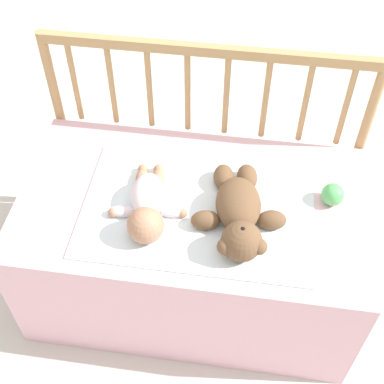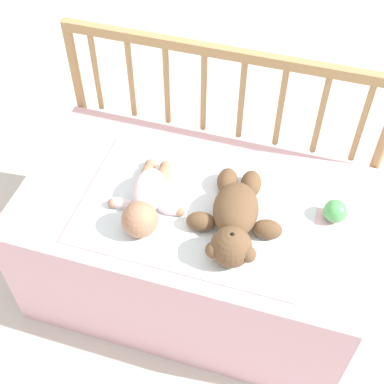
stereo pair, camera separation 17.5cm
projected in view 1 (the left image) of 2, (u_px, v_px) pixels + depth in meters
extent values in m
plane|color=silver|center=(192.00, 283.00, 2.20)|extent=(12.00, 12.00, 0.00)
cube|color=#EDB7C6|center=(192.00, 246.00, 2.00)|extent=(1.19, 0.67, 0.53)
cylinder|color=tan|center=(64.00, 130.00, 2.15)|extent=(0.04, 0.04, 0.90)
cylinder|color=tan|center=(355.00, 159.00, 2.04)|extent=(0.04, 0.04, 0.90)
cube|color=tan|center=(208.00, 50.00, 1.77)|extent=(1.15, 0.03, 0.04)
cylinder|color=tan|center=(75.00, 83.00, 1.95)|extent=(0.02, 0.02, 0.34)
cylinder|color=tan|center=(112.00, 86.00, 1.94)|extent=(0.02, 0.02, 0.34)
cylinder|color=tan|center=(149.00, 89.00, 1.93)|extent=(0.02, 0.02, 0.34)
cylinder|color=tan|center=(188.00, 93.00, 1.91)|extent=(0.02, 0.02, 0.34)
cylinder|color=tan|center=(226.00, 96.00, 1.90)|extent=(0.02, 0.02, 0.34)
cylinder|color=tan|center=(265.00, 100.00, 1.89)|extent=(0.02, 0.02, 0.34)
cylinder|color=tan|center=(305.00, 104.00, 1.87)|extent=(0.02, 0.02, 0.34)
cylinder|color=tan|center=(346.00, 107.00, 1.86)|extent=(0.02, 0.02, 0.34)
cube|color=white|center=(198.00, 210.00, 1.77)|extent=(0.76, 0.50, 0.01)
ellipsoid|color=brown|center=(238.00, 204.00, 1.72)|extent=(0.18, 0.23, 0.11)
sphere|color=brown|center=(241.00, 241.00, 1.61)|extent=(0.13, 0.13, 0.13)
sphere|color=tan|center=(242.00, 234.00, 1.59)|extent=(0.05, 0.05, 0.05)
sphere|color=black|center=(243.00, 230.00, 1.57)|extent=(0.02, 0.02, 0.02)
sphere|color=brown|center=(259.00, 247.00, 1.60)|extent=(0.05, 0.05, 0.05)
sphere|color=brown|center=(225.00, 247.00, 1.60)|extent=(0.05, 0.05, 0.05)
ellipsoid|color=brown|center=(272.00, 220.00, 1.71)|extent=(0.10, 0.08, 0.06)
ellipsoid|color=brown|center=(205.00, 220.00, 1.71)|extent=(0.10, 0.08, 0.06)
ellipsoid|color=brown|center=(247.00, 177.00, 1.82)|extent=(0.08, 0.11, 0.07)
ellipsoid|color=brown|center=(224.00, 177.00, 1.82)|extent=(0.08, 0.11, 0.07)
ellipsoid|color=white|center=(148.00, 196.00, 1.75)|extent=(0.14, 0.19, 0.10)
sphere|color=tan|center=(145.00, 225.00, 1.66)|extent=(0.12, 0.12, 0.12)
ellipsoid|color=white|center=(174.00, 212.00, 1.74)|extent=(0.10, 0.05, 0.04)
ellipsoid|color=white|center=(122.00, 212.00, 1.74)|extent=(0.10, 0.05, 0.04)
sphere|color=tan|center=(182.00, 213.00, 1.74)|extent=(0.03, 0.03, 0.03)
sphere|color=tan|center=(113.00, 213.00, 1.74)|extent=(0.03, 0.03, 0.03)
ellipsoid|color=tan|center=(158.00, 179.00, 1.84)|extent=(0.06, 0.10, 0.04)
ellipsoid|color=tan|center=(142.00, 179.00, 1.84)|extent=(0.06, 0.10, 0.04)
sphere|color=tan|center=(159.00, 169.00, 1.87)|extent=(0.04, 0.04, 0.04)
sphere|color=tan|center=(143.00, 169.00, 1.87)|extent=(0.04, 0.04, 0.04)
sphere|color=#59BF66|center=(333.00, 194.00, 1.77)|extent=(0.08, 0.08, 0.08)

